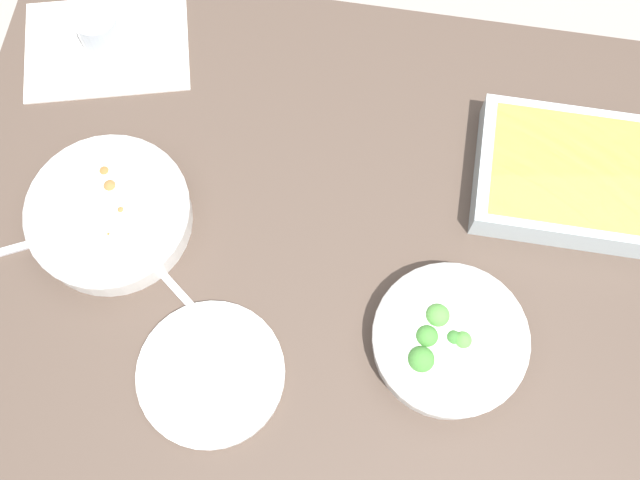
{
  "coord_description": "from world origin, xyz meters",
  "views": [
    {
      "loc": [
        0.06,
        -0.41,
        1.89
      ],
      "look_at": [
        0.0,
        0.0,
        0.74
      ],
      "focal_mm": 43.65,
      "sensor_mm": 36.0,
      "label": 1
    }
  ],
  "objects_px": {
    "broccoli_bowl": "(449,341)",
    "side_plate": "(211,374)",
    "drink_cup": "(101,34)",
    "baking_dish": "(573,176)",
    "spoon_by_stew": "(152,263)",
    "stew_bowl": "(110,214)"
  },
  "relations": [
    {
      "from": "baking_dish",
      "to": "side_plate",
      "type": "xyz_separation_m",
      "value": [
        -0.5,
        -0.39,
        -0.03
      ]
    },
    {
      "from": "side_plate",
      "to": "spoon_by_stew",
      "type": "distance_m",
      "value": 0.2
    },
    {
      "from": "broccoli_bowl",
      "to": "spoon_by_stew",
      "type": "xyz_separation_m",
      "value": [
        -0.46,
        0.06,
        -0.03
      ]
    },
    {
      "from": "stew_bowl",
      "to": "broccoli_bowl",
      "type": "distance_m",
      "value": 0.55
    },
    {
      "from": "broccoli_bowl",
      "to": "baking_dish",
      "type": "distance_m",
      "value": 0.34
    },
    {
      "from": "drink_cup",
      "to": "spoon_by_stew",
      "type": "bearing_deg",
      "value": -65.68
    },
    {
      "from": "baking_dish",
      "to": "drink_cup",
      "type": "distance_m",
      "value": 0.81
    },
    {
      "from": "drink_cup",
      "to": "side_plate",
      "type": "height_order",
      "value": "drink_cup"
    },
    {
      "from": "stew_bowl",
      "to": "side_plate",
      "type": "bearing_deg",
      "value": -46.82
    },
    {
      "from": "stew_bowl",
      "to": "side_plate",
      "type": "height_order",
      "value": "stew_bowl"
    },
    {
      "from": "drink_cup",
      "to": "baking_dish",
      "type": "bearing_deg",
      "value": -9.66
    },
    {
      "from": "side_plate",
      "to": "spoon_by_stew",
      "type": "xyz_separation_m",
      "value": [
        -0.13,
        0.16,
        -0.0
      ]
    },
    {
      "from": "side_plate",
      "to": "broccoli_bowl",
      "type": "bearing_deg",
      "value": 16.27
    },
    {
      "from": "stew_bowl",
      "to": "spoon_by_stew",
      "type": "height_order",
      "value": "stew_bowl"
    },
    {
      "from": "side_plate",
      "to": "drink_cup",
      "type": "bearing_deg",
      "value": 119.1
    },
    {
      "from": "broccoli_bowl",
      "to": "stew_bowl",
      "type": "bearing_deg",
      "value": 167.95
    },
    {
      "from": "drink_cup",
      "to": "side_plate",
      "type": "relative_size",
      "value": 0.39
    },
    {
      "from": "broccoli_bowl",
      "to": "spoon_by_stew",
      "type": "bearing_deg",
      "value": 173.11
    },
    {
      "from": "broccoli_bowl",
      "to": "baking_dish",
      "type": "xyz_separation_m",
      "value": [
        0.17,
        0.29,
        0.0
      ]
    },
    {
      "from": "stew_bowl",
      "to": "spoon_by_stew",
      "type": "xyz_separation_m",
      "value": [
        0.08,
        -0.06,
        -0.03
      ]
    },
    {
      "from": "broccoli_bowl",
      "to": "side_plate",
      "type": "height_order",
      "value": "broccoli_bowl"
    },
    {
      "from": "baking_dish",
      "to": "broccoli_bowl",
      "type": "bearing_deg",
      "value": -119.54
    }
  ]
}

